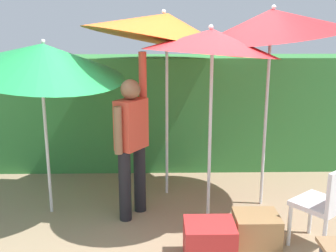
{
  "coord_description": "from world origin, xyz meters",
  "views": [
    {
      "loc": [
        -0.09,
        -4.14,
        2.26
      ],
      "look_at": [
        0.0,
        0.3,
        1.1
      ],
      "focal_mm": 44.97,
      "sensor_mm": 36.0,
      "label": 1
    }
  ],
  "objects_px": {
    "crate_cardboard": "(256,229)",
    "umbrella_navy": "(42,58)",
    "chair_plastic": "(326,202)",
    "umbrella_yellow": "(211,42)",
    "cooler_box": "(209,241)",
    "person_vendor": "(132,138)",
    "umbrella_rainbow": "(272,23)",
    "umbrella_orange": "(165,28)"
  },
  "relations": [
    {
      "from": "person_vendor",
      "to": "chair_plastic",
      "type": "bearing_deg",
      "value": -22.34
    },
    {
      "from": "umbrella_yellow",
      "to": "crate_cardboard",
      "type": "relative_size",
      "value": 4.96
    },
    {
      "from": "umbrella_orange",
      "to": "crate_cardboard",
      "type": "height_order",
      "value": "umbrella_orange"
    },
    {
      "from": "umbrella_yellow",
      "to": "person_vendor",
      "type": "relative_size",
      "value": 1.19
    },
    {
      "from": "cooler_box",
      "to": "chair_plastic",
      "type": "bearing_deg",
      "value": 7.69
    },
    {
      "from": "umbrella_yellow",
      "to": "cooler_box",
      "type": "distance_m",
      "value": 2.0
    },
    {
      "from": "umbrella_rainbow",
      "to": "chair_plastic",
      "type": "distance_m",
      "value": 2.01
    },
    {
      "from": "cooler_box",
      "to": "umbrella_navy",
      "type": "bearing_deg",
      "value": 148.45
    },
    {
      "from": "umbrella_navy",
      "to": "umbrella_orange",
      "type": "bearing_deg",
      "value": 21.76
    },
    {
      "from": "umbrella_navy",
      "to": "cooler_box",
      "type": "height_order",
      "value": "umbrella_navy"
    },
    {
      "from": "umbrella_rainbow",
      "to": "crate_cardboard",
      "type": "xyz_separation_m",
      "value": [
        -0.28,
        -0.92,
        -2.03
      ]
    },
    {
      "from": "crate_cardboard",
      "to": "umbrella_orange",
      "type": "bearing_deg",
      "value": 124.33
    },
    {
      "from": "umbrella_yellow",
      "to": "person_vendor",
      "type": "xyz_separation_m",
      "value": [
        -0.86,
        0.13,
        -1.07
      ]
    },
    {
      "from": "person_vendor",
      "to": "chair_plastic",
      "type": "distance_m",
      "value": 2.13
    },
    {
      "from": "umbrella_orange",
      "to": "person_vendor",
      "type": "bearing_deg",
      "value": -120.38
    },
    {
      "from": "umbrella_rainbow",
      "to": "person_vendor",
      "type": "relative_size",
      "value": 1.31
    },
    {
      "from": "umbrella_rainbow",
      "to": "person_vendor",
      "type": "xyz_separation_m",
      "value": [
        -1.57,
        -0.26,
        -1.25
      ]
    },
    {
      "from": "umbrella_yellow",
      "to": "crate_cardboard",
      "type": "bearing_deg",
      "value": -50.68
    },
    {
      "from": "umbrella_rainbow",
      "to": "cooler_box",
      "type": "xyz_separation_m",
      "value": [
        -0.79,
        -1.21,
        -2.0
      ]
    },
    {
      "from": "umbrella_navy",
      "to": "chair_plastic",
      "type": "xyz_separation_m",
      "value": [
        2.9,
        -0.92,
        -1.31
      ]
    },
    {
      "from": "umbrella_yellow",
      "to": "cooler_box",
      "type": "height_order",
      "value": "umbrella_yellow"
    },
    {
      "from": "cooler_box",
      "to": "umbrella_rainbow",
      "type": "bearing_deg",
      "value": 56.77
    },
    {
      "from": "umbrella_rainbow",
      "to": "umbrella_yellow",
      "type": "xyz_separation_m",
      "value": [
        -0.72,
        -0.38,
        -0.18
      ]
    },
    {
      "from": "umbrella_yellow",
      "to": "crate_cardboard",
      "type": "xyz_separation_m",
      "value": [
        0.44,
        -0.54,
        -1.85
      ]
    },
    {
      "from": "umbrella_rainbow",
      "to": "chair_plastic",
      "type": "bearing_deg",
      "value": -71.09
    },
    {
      "from": "umbrella_orange",
      "to": "crate_cardboard",
      "type": "xyz_separation_m",
      "value": [
        0.91,
        -1.33,
        -1.97
      ]
    },
    {
      "from": "umbrella_orange",
      "to": "crate_cardboard",
      "type": "bearing_deg",
      "value": -55.67
    },
    {
      "from": "chair_plastic",
      "to": "umbrella_navy",
      "type": "bearing_deg",
      "value": 162.42
    },
    {
      "from": "umbrella_rainbow",
      "to": "person_vendor",
      "type": "bearing_deg",
      "value": -170.77
    },
    {
      "from": "umbrella_rainbow",
      "to": "umbrella_yellow",
      "type": "bearing_deg",
      "value": -151.91
    },
    {
      "from": "person_vendor",
      "to": "chair_plastic",
      "type": "relative_size",
      "value": 2.11
    },
    {
      "from": "umbrella_yellow",
      "to": "cooler_box",
      "type": "bearing_deg",
      "value": -95.0
    },
    {
      "from": "crate_cardboard",
      "to": "umbrella_navy",
      "type": "bearing_deg",
      "value": 160.75
    },
    {
      "from": "umbrella_orange",
      "to": "cooler_box",
      "type": "xyz_separation_m",
      "value": [
        0.39,
        -1.61,
        -1.94
      ]
    },
    {
      "from": "umbrella_navy",
      "to": "person_vendor",
      "type": "xyz_separation_m",
      "value": [
        0.96,
        -0.12,
        -0.88
      ]
    },
    {
      "from": "cooler_box",
      "to": "crate_cardboard",
      "type": "relative_size",
      "value": 1.06
    },
    {
      "from": "umbrella_yellow",
      "to": "crate_cardboard",
      "type": "distance_m",
      "value": 1.97
    },
    {
      "from": "umbrella_navy",
      "to": "cooler_box",
      "type": "relative_size",
      "value": 4.54
    },
    {
      "from": "umbrella_navy",
      "to": "crate_cardboard",
      "type": "xyz_separation_m",
      "value": [
        2.26,
        -0.79,
        -1.66
      ]
    },
    {
      "from": "umbrella_rainbow",
      "to": "umbrella_navy",
      "type": "height_order",
      "value": "umbrella_rainbow"
    },
    {
      "from": "chair_plastic",
      "to": "crate_cardboard",
      "type": "xyz_separation_m",
      "value": [
        -0.64,
        0.13,
        -0.35
      ]
    },
    {
      "from": "umbrella_navy",
      "to": "person_vendor",
      "type": "distance_m",
      "value": 1.31
    }
  ]
}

